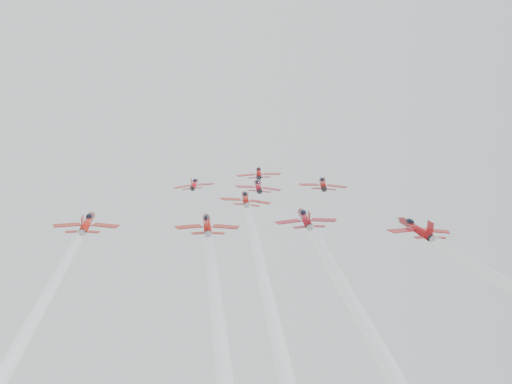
{
  "coord_description": "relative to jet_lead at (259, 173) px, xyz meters",
  "views": [
    {
      "loc": [
        -9.12,
        -116.7,
        124.28
      ],
      "look_at": [
        0.0,
        2.0,
        152.95
      ],
      "focal_mm": 45.0,
      "sensor_mm": 36.0,
      "label": 1
    }
  ],
  "objects": [
    {
      "name": "jet_lead",
      "position": [
        0.0,
        0.0,
        0.0
      ],
      "size": [
        10.57,
        14.0,
        7.36
      ],
      "rotation": [
        0.43,
        -0.05,
        -0.1
      ],
      "color": "#B21111"
    },
    {
      "name": "jet_row2_left",
      "position": [
        -14.6,
        -14.0,
        -6.5
      ],
      "size": [
        8.61,
        11.4,
        5.99
      ],
      "rotation": [
        0.43,
        -0.1,
        -0.12
      ],
      "color": "#B21115"
    },
    {
      "name": "jet_row2_center",
      "position": [
        -1.38,
        -14.95,
        -6.94
      ],
      "size": [
        9.67,
        12.8,
        6.73
      ],
      "rotation": [
        0.43,
        0.06,
        0.02
      ],
      "color": "#A81020"
    },
    {
      "name": "jet_row2_right",
      "position": [
        12.95,
        -11.15,
        -5.17
      ],
      "size": [
        10.56,
        13.98,
        7.35
      ],
      "rotation": [
        0.43,
        0.07,
        -0.1
      ],
      "color": "maroon"
    },
    {
      "name": "jet_center",
      "position": [
        -4.69,
        -69.23,
        -32.16
      ],
      "size": [
        9.71,
        95.97,
        45.38
      ],
      "rotation": [
        0.43,
        0.07,
        0.03
      ],
      "color": "#A5170F"
    },
    {
      "name": "jet_rear_left",
      "position": [
        -11.77,
        -89.19,
        -41.41
      ],
      "size": [
        10.16,
        100.35,
        47.45
      ],
      "rotation": [
        0.43,
        -0.02,
        0.03
      ],
      "color": "#A5180F"
    },
    {
      "name": "jet_rear_right",
      "position": [
        4.43,
        -85.58,
        -39.74
      ],
      "size": [
        10.33,
        102.05,
        48.26
      ],
      "rotation": [
        0.43,
        -0.06,
        -0.04
      ],
      "color": "maroon"
    }
  ]
}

